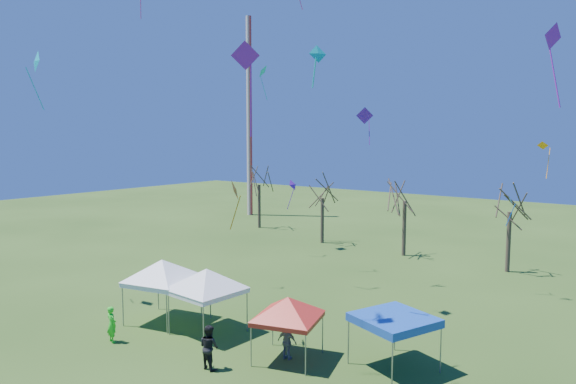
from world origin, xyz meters
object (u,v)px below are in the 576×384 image
object	(u,v)px
tree_2	(405,181)
person_grey	(287,342)
tree_3	(511,190)
person_dark	(209,347)
tree_0	(259,169)
tent_white_west	(162,264)
tree_1	(323,182)
person_green	(112,324)
radio_mast	(249,117)
tent_blue	(394,320)
tent_red	(288,301)
tent_white_mid	(207,273)

from	to	relation	value
tree_2	person_grey	bearing A→B (deg)	-78.71
tree_3	person_dark	bearing A→B (deg)	-103.84
tree_0	tree_2	distance (m)	18.72
tree_2	person_grey	world-z (taller)	tree_2
tree_2	tent_white_west	xyz separation A→B (m)	(-3.84, -22.44, -3.12)
tree_1	person_green	world-z (taller)	tree_1
tent_white_west	radio_mast	bearing A→B (deg)	124.20
tree_1	tent_blue	bearing A→B (deg)	-50.25
tree_3	tent_red	world-z (taller)	tree_3
tree_3	tent_blue	distance (m)	20.28
tree_3	person_grey	bearing A→B (deg)	-100.22
tree_2	person_green	distance (m)	26.62
radio_mast	tree_0	bearing A→B (deg)	-42.77
tree_0	person_grey	distance (m)	34.59
person_green	tent_white_west	bearing A→B (deg)	-73.88
person_grey	person_green	world-z (taller)	person_green
radio_mast	tent_red	xyz separation A→B (m)	(30.11, -31.87, -9.82)
tree_2	person_green	bearing A→B (deg)	-97.82
tree_0	tent_red	size ratio (longest dim) A/B	2.33
tree_0	person_green	distance (m)	32.95
tent_red	person_green	distance (m)	8.97
radio_mast	person_grey	xyz separation A→B (m)	(30.08, -31.88, -11.69)
tent_white_mid	tent_blue	size ratio (longest dim) A/B	1.14
tree_1	tent_white_west	distance (m)	23.31
radio_mast	tent_white_west	distance (m)	39.88
tree_2	person_dark	bearing A→B (deg)	-84.71
tree_1	tent_blue	xyz separation A→B (m)	(17.05, -20.50, -3.66)
tree_1	tent_red	bearing A→B (deg)	-60.24
radio_mast	tent_blue	distance (m)	46.62
person_green	tree_3	bearing A→B (deg)	-103.95
tree_0	tree_3	xyz separation A→B (m)	(26.88, -3.34, -0.41)
tree_2	tent_white_west	distance (m)	22.98
person_green	person_dark	size ratio (longest dim) A/B	0.93
tent_red	person_dark	world-z (taller)	tent_red
tent_blue	person_green	xyz separation A→B (m)	(-12.19, -5.60, -1.24)
radio_mast	tent_white_west	bearing A→B (deg)	-55.80
tree_1	person_grey	size ratio (longest dim) A/B	4.67
tree_1	tent_red	size ratio (longest dim) A/B	2.09
tree_1	person_dark	distance (m)	27.89
tree_0	person_green	size ratio (longest dim) A/B	4.74
person_grey	person_green	distance (m)	8.75
radio_mast	person_green	bearing A→B (deg)	-58.07
tent_white_west	tent_white_mid	distance (m)	3.10
tree_0	person_grey	bearing A→B (deg)	-47.78
tent_red	person_grey	distance (m)	1.87
tent_red	person_green	xyz separation A→B (m)	(-8.03, -3.58, -1.79)
tree_2	tent_white_mid	world-z (taller)	tree_2
person_grey	tent_red	bearing A→B (deg)	-170.66
radio_mast	tree_0	size ratio (longest dim) A/B	2.96
person_green	tree_1	bearing A→B (deg)	-68.31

